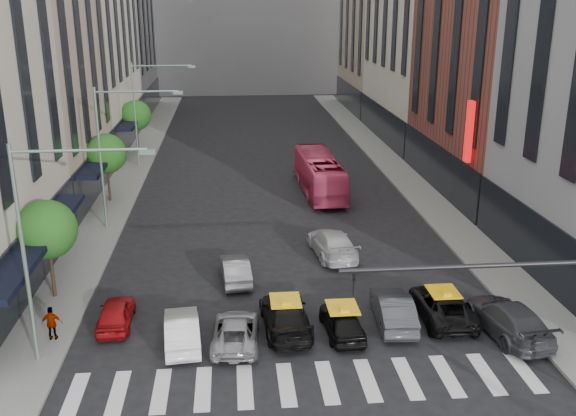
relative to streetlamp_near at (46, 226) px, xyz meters
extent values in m
plane|color=black|center=(10.04, -4.00, -5.90)|extent=(160.00, 160.00, 0.00)
cube|color=slate|center=(-1.46, 26.00, -5.83)|extent=(3.00, 96.00, 0.15)
cube|color=slate|center=(21.54, 26.00, -5.83)|extent=(3.00, 96.00, 0.15)
cube|color=tan|center=(-6.96, 24.00, 6.10)|extent=(8.00, 16.00, 24.00)
cube|color=brown|center=(27.04, 23.00, 7.10)|extent=(8.00, 18.00, 26.00)
cube|color=tan|center=(27.04, 61.00, 8.10)|extent=(8.00, 18.00, 28.00)
cylinder|color=black|center=(-1.76, 6.00, -4.18)|extent=(0.18, 0.18, 3.15)
sphere|color=#214A15|center=(-1.76, 6.00, -2.24)|extent=(2.88, 2.88, 2.88)
cylinder|color=black|center=(-1.76, 22.00, -4.18)|extent=(0.18, 0.18, 3.15)
sphere|color=#214A15|center=(-1.76, 22.00, -2.24)|extent=(2.88, 2.88, 2.88)
cylinder|color=black|center=(-1.76, 38.00, -4.18)|extent=(0.18, 0.18, 3.15)
sphere|color=#214A15|center=(-1.76, 38.00, -2.24)|extent=(2.88, 2.88, 2.88)
cylinder|color=gray|center=(-0.96, 0.00, -1.25)|extent=(0.16, 0.16, 9.00)
cylinder|color=gray|center=(1.54, 0.00, 2.95)|extent=(5.00, 0.12, 0.12)
cube|color=gray|center=(4.04, 0.00, 2.85)|extent=(0.60, 0.25, 0.18)
cylinder|color=gray|center=(-0.96, 16.00, -1.25)|extent=(0.16, 0.16, 9.00)
cylinder|color=gray|center=(1.54, 16.00, 2.95)|extent=(5.00, 0.12, 0.12)
cube|color=gray|center=(4.04, 16.00, 2.85)|extent=(0.60, 0.25, 0.18)
cylinder|color=gray|center=(-0.96, 32.00, -1.25)|extent=(0.16, 0.16, 9.00)
cylinder|color=gray|center=(1.54, 32.00, 2.95)|extent=(5.00, 0.12, 0.12)
cube|color=gray|center=(4.04, 32.00, 2.85)|extent=(0.60, 0.25, 0.18)
cylinder|color=black|center=(15.54, -5.00, -0.10)|extent=(10.00, 0.16, 0.16)
imported|color=black|center=(11.04, -5.00, -0.60)|extent=(0.13, 0.16, 0.80)
cube|color=red|center=(22.64, 16.00, 0.10)|extent=(0.30, 0.70, 4.00)
imported|color=maroon|center=(1.74, 2.90, -5.28)|extent=(1.55, 3.69, 1.25)
imported|color=white|center=(4.84, 0.98, -5.22)|extent=(1.84, 4.27, 1.37)
imported|color=gray|center=(7.14, 0.83, -5.31)|extent=(2.22, 4.39, 1.19)
imported|color=black|center=(9.39, 1.80, -5.18)|extent=(2.28, 5.06, 1.44)
imported|color=black|center=(11.86, 1.17, -5.25)|extent=(1.75, 3.90, 1.30)
imported|color=#36383D|center=(14.34, 1.94, -5.17)|extent=(1.81, 4.52, 1.46)
imported|color=black|center=(16.74, 2.23, -5.23)|extent=(2.27, 4.85, 1.34)
imported|color=#383A3F|center=(19.17, 0.51, -5.14)|extent=(2.72, 5.45, 1.52)
imported|color=#949499|center=(7.23, 7.30, -5.24)|extent=(1.74, 4.11, 1.32)
imported|color=silver|center=(12.86, 10.34, -5.15)|extent=(2.69, 5.42, 1.51)
imported|color=#E74472|center=(13.85, 23.09, -4.42)|extent=(2.79, 10.70, 2.96)
imported|color=gray|center=(-0.73, 1.61, -4.99)|extent=(0.90, 0.38, 1.53)
camera|label=1|loc=(7.15, -23.89, 8.30)|focal=40.00mm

